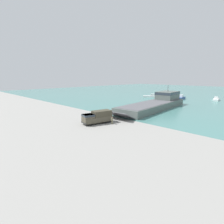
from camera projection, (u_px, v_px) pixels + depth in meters
name	position (u px, v px, depth m)	size (l,w,h in m)	color
ground_plane	(106.00, 120.00, 44.35)	(240.00, 240.00, 0.00)	gray
water_surface	(214.00, 94.00, 110.08)	(240.00, 180.00, 0.01)	#477F7A
landing_craft	(157.00, 103.00, 60.63)	(10.92, 37.73, 7.53)	#56605B
military_truck	(97.00, 117.00, 40.61)	(3.99, 7.37, 2.93)	#4C4738
soldier_on_ramp	(112.00, 120.00, 39.89)	(0.50, 0.39, 1.70)	#6B664C
moored_boat_a	(152.00, 96.00, 90.82)	(8.70, 6.15, 1.87)	white
moored_boat_b	(216.00, 99.00, 78.90)	(3.06, 6.63, 1.79)	white
moored_boat_c	(181.00, 98.00, 83.90)	(3.45, 7.33, 2.09)	navy
mooring_bollard	(100.00, 113.00, 50.14)	(0.29, 0.29, 0.78)	#333338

